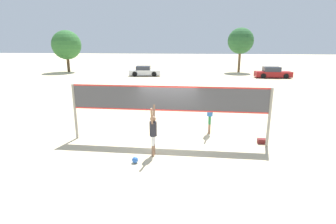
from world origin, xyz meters
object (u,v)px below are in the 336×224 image
Objects in this scene: tree_right_cluster at (66,45)px; player_blocker at (210,111)px; parked_car_mid at (145,71)px; volleyball_net at (168,103)px; tree_left_cluster at (241,41)px; player_spiker at (153,130)px; gear_bag at (263,141)px; parked_car_near at (273,73)px; volleyball at (135,160)px.

player_blocker is at bearing -51.77° from tree_right_cluster.
parked_car_mid is at bearing -160.65° from player_blocker.
tree_left_cluster is at bearing 76.63° from volleyball_net.
volleyball_net is at bearing -55.86° from tree_right_cluster.
tree_right_cluster is at bearing 124.14° from volleyball_net.
volleyball_net is at bearing -103.37° from tree_left_cluster.
player_spiker reaches higher than gear_bag.
tree_left_cluster is at bearing 116.37° from parked_car_near.
gear_bag is 30.54m from tree_left_cluster.
volleyball_net is at bearing -175.25° from gear_bag.
volleyball is (-2.82, -3.70, -1.01)m from player_blocker.
volleyball is 26.83m from parked_car_mid.
volleyball_net is at bearing -51.70° from player_blocker.
volleyball_net is 2.47m from player_blocker.
parked_car_near is 0.72× the size of tree_right_cluster.
tree_left_cluster reaches higher than volleyball_net.
parked_car_near is at bearing -23.27° from player_spiker.
player_spiker is at bearing -114.45° from parked_car_near.
volleyball_net is 1.71m from player_spiker.
player_blocker reaches higher than parked_car_near.
parked_car_near is (10.96, 25.48, -0.42)m from player_spiker.
player_spiker is 27.74m from parked_car_near.
volleyball is (-0.96, -2.23, -1.70)m from volleyball_net.
player_spiker is 4.99m from gear_bag.
player_spiker is at bearing -57.78° from tree_right_cluster.
player_blocker is (1.87, 1.47, -0.68)m from volleyball_net.
tree_left_cluster is at bearing 75.92° from volleyball.
player_spiker is 8.59× the size of volleyball.
player_spiker is 34.51m from tree_right_cluster.
tree_right_cluster is at bearing 120.77° from volleyball.
tree_left_cluster is (13.31, 6.29, 4.01)m from parked_car_mid.
volleyball is 33.93m from tree_left_cluster.
volleyball is (-0.56, -0.76, -0.92)m from player_spiker.
volleyball is at bearing -59.23° from tree_right_cluster.
player_blocker is 5.08× the size of gear_bag.
gear_bag is (5.12, 2.57, -0.01)m from volleyball.
player_blocker is 0.35× the size of tree_right_cluster.
parked_car_mid is at bearing 113.32° from gear_bag.
player_blocker is 4.76m from volleyball.
tree_right_cluster reaches higher than player_blocker.
player_spiker is 0.30× the size of tree_left_cluster.
player_spiker is (-0.40, -1.47, -0.77)m from volleyball_net.
parked_car_mid is (-10.24, 23.76, 0.49)m from gear_bag.
parked_car_mid is 15.26m from tree_left_cluster.
tree_left_cluster is (3.07, 30.05, 4.50)m from gear_bag.
parked_car_near is (10.56, 24.01, -1.20)m from volleyball_net.
player_spiker is 0.93× the size of player_blocker.
tree_right_cluster is (-22.89, 27.28, 3.91)m from gear_bag.
gear_bag is 25.88m from parked_car_mid.
parked_car_near is (8.69, 22.53, -0.51)m from player_blocker.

